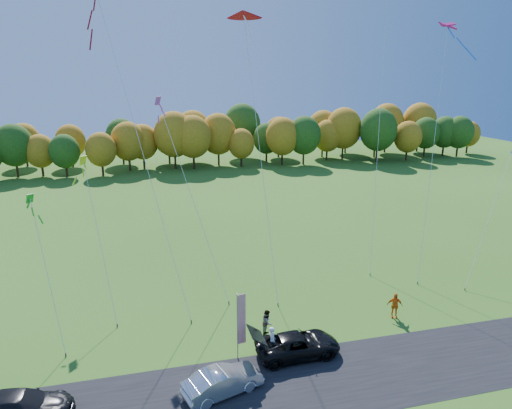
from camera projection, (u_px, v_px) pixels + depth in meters
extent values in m
plane|color=#315E18|center=(280.00, 342.00, 27.63)|extent=(160.00, 160.00, 0.00)
cube|color=black|center=(303.00, 383.00, 23.90)|extent=(90.00, 6.00, 0.01)
imported|color=black|center=(298.00, 345.00, 26.12)|extent=(4.93, 2.37, 1.35)
imported|color=silver|center=(223.00, 381.00, 23.00)|extent=(4.36, 2.62, 1.36)
imported|color=black|center=(20.00, 407.00, 21.19)|extent=(5.01, 2.53, 1.39)
imported|color=white|center=(272.00, 341.00, 26.10)|extent=(0.52, 0.71, 1.79)
imported|color=gray|center=(267.00, 322.00, 28.20)|extent=(0.92, 1.00, 1.65)
imported|color=orange|center=(395.00, 305.00, 30.18)|extent=(1.11, 0.78, 1.74)
cylinder|color=#999999|center=(237.00, 327.00, 25.45)|extent=(0.06, 0.06, 4.06)
cube|color=red|center=(241.00, 319.00, 25.44)|extent=(0.50, 0.14, 3.04)
cube|color=navy|center=(241.00, 301.00, 25.16)|extent=(0.50, 0.13, 0.79)
cylinder|color=#4C3F33|center=(191.00, 321.00, 29.74)|extent=(0.08, 0.08, 0.20)
cylinder|color=#4C3F33|center=(370.00, 274.00, 36.76)|extent=(0.08, 0.08, 0.20)
cylinder|color=#4C3F33|center=(278.00, 304.00, 31.95)|extent=(0.08, 0.08, 0.20)
cone|color=red|center=(244.00, 14.00, 35.40)|extent=(2.82, 2.16, 3.08)
cylinder|color=#4C3F33|center=(418.00, 283.00, 35.22)|extent=(0.08, 0.08, 0.20)
cube|color=#DE1873|center=(448.00, 26.00, 37.60)|extent=(3.40, 1.18, 1.29)
cylinder|color=#4C3F33|center=(117.00, 325.00, 29.25)|extent=(0.08, 0.08, 0.20)
cube|color=yellow|center=(83.00, 160.00, 32.56)|extent=(1.13, 1.13, 1.34)
cylinder|color=#4C3F33|center=(66.00, 355.00, 26.17)|extent=(0.08, 0.08, 0.20)
cube|color=green|center=(30.00, 198.00, 27.13)|extent=(0.98, 0.98, 1.15)
cylinder|color=#4C3F33|center=(229.00, 302.00, 32.19)|extent=(0.08, 0.08, 0.20)
cube|color=#DC49BD|center=(158.00, 101.00, 32.84)|extent=(1.06, 1.06, 1.25)
cylinder|color=#4C3F33|center=(465.00, 289.00, 34.18)|extent=(0.08, 0.08, 0.20)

